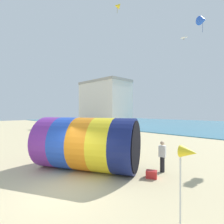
{
  "coord_description": "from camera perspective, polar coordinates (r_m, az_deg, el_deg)",
  "views": [
    {
      "loc": [
        6.55,
        -3.59,
        3.28
      ],
      "look_at": [
        -1.38,
        4.34,
        3.22
      ],
      "focal_mm": 28.0,
      "sensor_mm": 36.0,
      "label": 1
    }
  ],
  "objects": [
    {
      "name": "ground_plane",
      "position": [
        8.16,
        -16.21,
        -23.39
      ],
      "size": [
        120.0,
        120.0,
        0.0
      ],
      "primitive_type": "plane",
      "color": "#CCBA8C"
    },
    {
      "name": "bystander_mid_beach",
      "position": [
        23.16,
        4.66,
        -5.67
      ],
      "size": [
        0.35,
        0.42,
        1.68
      ],
      "color": "#726651",
      "rests_on": "ground"
    },
    {
      "name": "giant_inflatable_tube",
      "position": [
        10.06,
        -8.07,
        -10.14
      ],
      "size": [
        6.26,
        5.12,
        2.91
      ],
      "color": "purple",
      "rests_on": "ground"
    },
    {
      "name": "cooler_box",
      "position": [
        9.27,
        12.76,
        -19.22
      ],
      "size": [
        0.63,
        0.56,
        0.36
      ],
      "primitive_type": "cube",
      "rotation": [
        0.0,
        0.0,
        0.48
      ],
      "color": "red",
      "rests_on": "ground"
    },
    {
      "name": "kite_white_parafoil",
      "position": [
        20.25,
        22.41,
        21.59
      ],
      "size": [
        0.74,
        0.45,
        0.38
      ],
      "color": "white"
    },
    {
      "name": "bystander_near_water",
      "position": [
        17.37,
        -5.65,
        -7.86
      ],
      "size": [
        0.42,
        0.38,
        1.59
      ],
      "color": "black",
      "rests_on": "ground"
    },
    {
      "name": "kite_blue_delta",
      "position": [
        24.01,
        27.47,
        25.06
      ],
      "size": [
        1.59,
        1.48,
        1.97
      ],
      "color": "blue"
    },
    {
      "name": "beach_flag",
      "position": [
        5.36,
        23.46,
        -12.82
      ],
      "size": [
        0.47,
        0.36,
        2.33
      ],
      "color": "silver",
      "rests_on": "ground"
    },
    {
      "name": "kite_yellow_delta",
      "position": [
        21.15,
        1.71,
        31.3
      ],
      "size": [
        0.82,
        0.82,
        1.04
      ],
      "color": "yellow"
    },
    {
      "name": "kite_handler",
      "position": [
        10.05,
        16.11,
        -13.7
      ],
      "size": [
        0.4,
        0.3,
        1.66
      ],
      "color": "black",
      "rests_on": "ground"
    },
    {
      "name": "promenade_building",
      "position": [
        35.38,
        -2.45,
        2.57
      ],
      "size": [
        10.22,
        5.73,
        9.31
      ],
      "color": "silver",
      "rests_on": "ground"
    }
  ]
}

